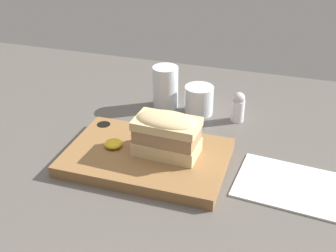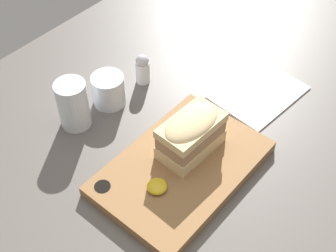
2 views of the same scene
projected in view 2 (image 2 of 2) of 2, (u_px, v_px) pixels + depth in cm
name	position (u px, v px, depth cm)	size (l,w,h in cm)	color
dining_table	(145.00, 180.00, 93.23)	(169.02, 104.54, 2.00)	#56514C
serving_board	(181.00, 168.00, 92.38)	(33.81, 22.40, 2.56)	olive
sandwich	(191.00, 133.00, 90.57)	(13.64, 8.15, 9.11)	#DBBC84
mustard_dollop	(157.00, 186.00, 86.96)	(3.86, 3.86, 1.55)	gold
water_glass	(74.00, 107.00, 99.03)	(6.69, 6.69, 11.18)	silver
wine_glass	(109.00, 91.00, 104.65)	(7.41, 7.41, 7.35)	silver
napkin	(259.00, 93.00, 108.85)	(21.36, 17.08, 0.40)	white
salt_shaker	(143.00, 68.00, 109.07)	(3.29, 3.29, 7.68)	white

